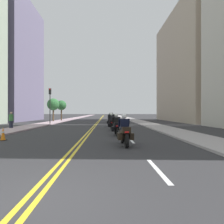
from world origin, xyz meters
name	(u,v)px	position (x,y,z in m)	size (l,w,h in m)	color
ground_plane	(101,119)	(0.00, 48.00, 0.00)	(264.00, 264.00, 0.00)	#2E2D30
sidewalk_left	(74,118)	(-7.15, 48.00, 0.06)	(2.65, 144.00, 0.12)	#AA909A
sidewalk_right	(128,118)	(7.15, 48.00, 0.06)	(2.65, 144.00, 0.12)	#A19A9A
centreline_yellow_inner	(100,119)	(-0.12, 48.00, 0.00)	(0.12, 132.00, 0.01)	yellow
centreline_yellow_outer	(101,119)	(0.12, 48.00, 0.00)	(0.12, 132.00, 0.01)	yellow
lane_dashes_white	(115,122)	(2.91, 29.00, 0.00)	(0.14, 56.40, 0.01)	silver
building_left_1	(13,62)	(-17.07, 35.59, 11.70)	(7.49, 14.87, 23.40)	slate
building_right_1	(193,67)	(17.52, 32.25, 10.03)	(8.39, 20.25, 20.05)	tan
motorcycle_0	(124,133)	(2.34, 6.10, 0.66)	(0.78, 2.14, 1.61)	black
motorcycle_1	(116,126)	(2.16, 10.50, 0.66)	(0.78, 2.15, 1.58)	black
motorcycle_2	(112,123)	(1.93, 14.51, 0.67)	(0.77, 2.28, 1.61)	black
motorcycle_3	(110,121)	(1.89, 19.26, 0.66)	(0.77, 2.19, 1.65)	black
motorcycle_4	(112,119)	(2.28, 23.55, 0.67)	(0.77, 2.22, 1.66)	black
motorcycle_5	(110,119)	(2.08, 27.82, 0.65)	(0.78, 2.12, 1.58)	black
motorcycle_6	(110,118)	(2.14, 31.84, 0.64)	(0.77, 2.23, 1.61)	black
motorcycle_7	(110,117)	(2.22, 36.82, 0.67)	(0.77, 2.25, 1.64)	black
traffic_cone_0	(3,134)	(-4.68, 8.14, 0.39)	(0.35, 0.35, 0.79)	black
traffic_light_near	(50,100)	(-6.23, 23.17, 3.39)	(0.28, 0.38, 4.92)	black
pedestrian_0	(11,120)	(-7.98, 15.95, 0.88)	(0.35, 0.42, 1.70)	#212435
street_tree_0	(53,105)	(-7.92, 31.08, 3.04)	(2.11, 2.11, 4.12)	#4B3823
street_tree_1	(61,105)	(-7.19, 34.10, 2.99)	(1.88, 1.88, 3.96)	#483623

